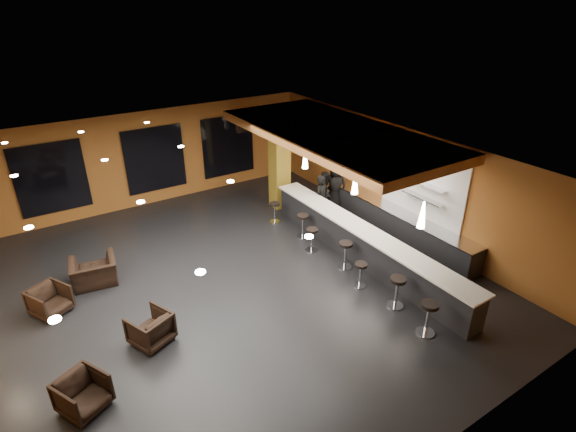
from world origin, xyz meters
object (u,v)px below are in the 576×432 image
bar_stool_3 (346,252)px  column (279,162)px  bar_counter (362,245)px  bar_stool_4 (312,237)px  staff_a (322,199)px  bar_stool_1 (397,288)px  armchair_d (94,272)px  bar_stool_5 (303,223)px  armchair_c (50,301)px  prep_counter (398,224)px  bar_stool_6 (275,210)px  bar_stool_2 (361,272)px  pendant_1 (355,182)px  staff_c (335,187)px  pendant_0 (422,215)px  bar_stool_0 (428,314)px  armchair_b (150,328)px  pendant_2 (305,158)px  staff_b (325,192)px  armchair_a (83,394)px

bar_stool_3 → column: bearing=81.7°
bar_counter → column: column is taller
bar_stool_3 → bar_stool_4: bearing=101.0°
staff_a → bar_stool_1: 5.11m
armchair_d → bar_stool_5: bearing=-179.8°
bar_counter → armchair_c: 8.49m
column → staff_a: column is taller
bar_stool_5 → prep_counter: bearing=-31.4°
bar_stool_6 → bar_stool_2: bearing=-90.8°
pendant_1 → bar_stool_4: 2.21m
prep_counter → staff_c: staff_c is taller
bar_counter → pendant_0: pendant_0 is taller
prep_counter → bar_stool_5: size_ratio=7.46×
staff_a → armchair_c: staff_a is taller
pendant_1 → armchair_d: bearing=159.7°
column → armchair_d: (-6.96, -1.53, -1.37)m
bar_stool_0 → bar_stool_6: 6.84m
pendant_1 → armchair_d: (-6.96, 2.57, -1.97)m
prep_counter → bar_stool_1: 3.82m
staff_a → armchair_b: (-6.97, -2.82, -0.45)m
bar_counter → column: 4.77m
bar_stool_6 → bar_stool_4: bearing=-91.6°
staff_a → bar_stool_6: (-1.44, 0.78, -0.37)m
pendant_0 → bar_stool_4: 3.87m
bar_stool_2 → bar_stool_3: (0.25, 0.95, 0.07)m
pendant_2 → bar_stool_6: (-0.87, 0.55, -1.88)m
bar_counter → bar_stool_0: 3.41m
staff_c → bar_stool_2: staff_c is taller
bar_stool_0 → bar_stool_4: (-0.03, 4.55, -0.07)m
bar_stool_0 → pendant_2: bearing=81.9°
bar_counter → pendant_0: 2.72m
pendant_2 → bar_stool_5: bearing=-127.3°
staff_a → bar_stool_5: 1.43m
bar_stool_4 → armchair_b: bearing=-166.5°
staff_a → staff_b: 0.66m
armchair_a → column: bearing=8.9°
bar_stool_2 → bar_stool_5: bearing=85.2°
staff_a → bar_stool_6: size_ratio=2.29×
column → staff_b: bearing=-52.6°
armchair_a → bar_stool_2: 7.13m
armchair_a → armchair_c: 3.51m
prep_counter → bar_stool_2: 3.29m
prep_counter → bar_stool_0: bar_stool_0 is taller
bar_counter → bar_stool_3: bar_counter is taller
bar_stool_1 → bar_stool_5: size_ratio=1.06×
bar_stool_0 → prep_counter: bearing=52.7°
pendant_0 → staff_b: size_ratio=0.44×
bar_stool_5 → staff_b: bearing=32.2°
staff_b → bar_stool_0: size_ratio=1.82×
staff_b → armchair_d: (-8.02, -0.14, -0.41)m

